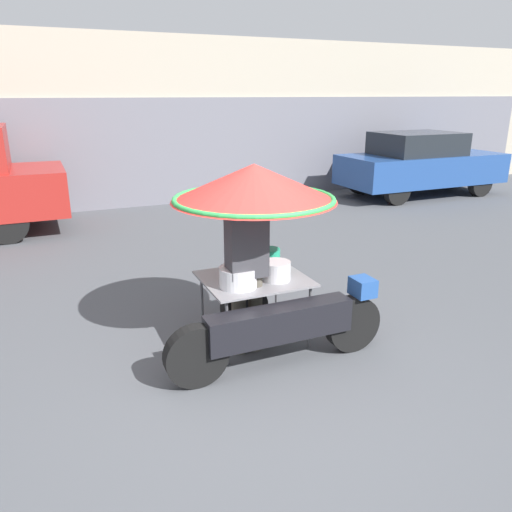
% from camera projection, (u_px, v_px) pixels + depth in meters
% --- Properties ---
extents(ground_plane, '(36.00, 36.00, 0.00)m').
position_uv_depth(ground_plane, '(269.00, 391.00, 4.39)').
color(ground_plane, '#4C4F54').
extents(shopfront_building, '(28.00, 2.06, 3.73)m').
position_uv_depth(shopfront_building, '(107.00, 122.00, 11.67)').
color(shopfront_building, '#B2A893').
rests_on(shopfront_building, ground).
extents(vendor_motorcycle_cart, '(2.21, 1.62, 1.85)m').
position_uv_depth(vendor_motorcycle_cart, '(258.00, 215.00, 4.81)').
color(vendor_motorcycle_cart, black).
rests_on(vendor_motorcycle_cart, ground).
extents(vendor_person, '(0.38, 0.22, 1.63)m').
position_uv_depth(vendor_person, '(247.00, 265.00, 4.80)').
color(vendor_person, '#4C473D').
rests_on(vendor_person, ground).
extents(parked_car, '(4.18, 1.72, 1.58)m').
position_uv_depth(parked_car, '(420.00, 164.00, 12.54)').
color(parked_car, black).
rests_on(parked_car, ground).
extents(potted_plant, '(0.81, 0.81, 0.98)m').
position_uv_depth(potted_plant, '(452.00, 166.00, 13.95)').
color(potted_plant, brown).
rests_on(potted_plant, ground).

